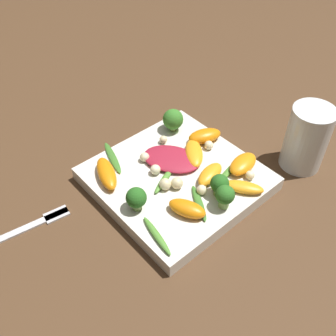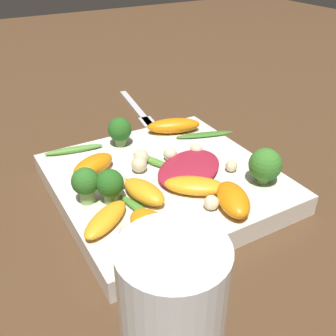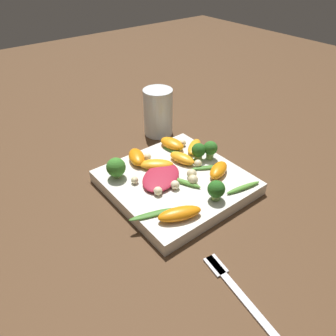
{
  "view_description": "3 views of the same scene",
  "coord_description": "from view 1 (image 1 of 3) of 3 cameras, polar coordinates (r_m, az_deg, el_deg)",
  "views": [
    {
      "loc": [
        -0.33,
        0.3,
        0.48
      ],
      "look_at": [
        0.01,
        0.01,
        0.04
      ],
      "focal_mm": 42.0,
      "sensor_mm": 36.0,
      "label": 1
    },
    {
      "loc": [
        -0.19,
        -0.34,
        0.27
      ],
      "look_at": [
        0.0,
        -0.0,
        0.03
      ],
      "focal_mm": 42.0,
      "sensor_mm": 36.0,
      "label": 2
    },
    {
      "loc": [
        0.32,
        0.38,
        0.41
      ],
      "look_at": [
        0.01,
        -0.01,
        0.05
      ],
      "focal_mm": 35.0,
      "sensor_mm": 36.0,
      "label": 3
    }
  ],
  "objects": [
    {
      "name": "orange_segment_0",
      "position": [
        0.63,
        -8.91,
        -0.77
      ],
      "size": [
        0.08,
        0.05,
        0.02
      ],
      "color": "orange",
      "rests_on": "plate"
    },
    {
      "name": "macadamia_nut_4",
      "position": [
        0.63,
        11.82,
        -1.03
      ],
      "size": [
        0.01,
        0.01,
        0.01
      ],
      "color": "beige",
      "rests_on": "plate"
    },
    {
      "name": "orange_segment_6",
      "position": [
        0.61,
        10.86,
        -2.74
      ],
      "size": [
        0.07,
        0.06,
        0.01
      ],
      "color": "orange",
      "rests_on": "plate"
    },
    {
      "name": "drinking_glass",
      "position": [
        0.69,
        19.47,
        4.07
      ],
      "size": [
        0.07,
        0.07,
        0.11
      ],
      "color": "white",
      "rests_on": "ground_plane"
    },
    {
      "name": "macadamia_nut_3",
      "position": [
        0.65,
        -3.41,
        1.59
      ],
      "size": [
        0.02,
        0.02,
        0.02
      ],
      "color": "beige",
      "rests_on": "plate"
    },
    {
      "name": "plate",
      "position": [
        0.64,
        1.24,
        -1.59
      ],
      "size": [
        0.24,
        0.24,
        0.02
      ],
      "color": "silver",
      "rests_on": "ground_plane"
    },
    {
      "name": "orange_segment_1",
      "position": [
        0.57,
        2.79,
        -5.91
      ],
      "size": [
        0.06,
        0.05,
        0.02
      ],
      "color": "orange",
      "rests_on": "plate"
    },
    {
      "name": "arugula_sprig_0",
      "position": [
        0.59,
        4.51,
        -5.06
      ],
      "size": [
        0.07,
        0.05,
        0.01
      ],
      "color": "#3D7528",
      "rests_on": "plate"
    },
    {
      "name": "orange_segment_4",
      "position": [
        0.66,
        3.78,
        2.18
      ],
      "size": [
        0.07,
        0.06,
        0.02
      ],
      "color": "orange",
      "rests_on": "plate"
    },
    {
      "name": "fork",
      "position": [
        0.63,
        -19.75,
        -8.03
      ],
      "size": [
        0.04,
        0.17,
        0.01
      ],
      "color": "silver",
      "rests_on": "ground_plane"
    },
    {
      "name": "orange_segment_5",
      "position": [
        0.62,
        6.12,
        -0.92
      ],
      "size": [
        0.04,
        0.06,
        0.02
      ],
      "color": "orange",
      "rests_on": "plate"
    },
    {
      "name": "arugula_sprig_1",
      "position": [
        0.55,
        -1.64,
        -9.77
      ],
      "size": [
        0.07,
        0.02,
        0.01
      ],
      "color": "#518E33",
      "rests_on": "plate"
    },
    {
      "name": "arugula_sprig_4",
      "position": [
        0.66,
        -8.05,
        1.52
      ],
      "size": [
        0.08,
        0.04,
        0.01
      ],
      "color": "#3D7528",
      "rests_on": "plate"
    },
    {
      "name": "broccoli_floret_0",
      "position": [
        0.59,
        7.49,
        -2.38
      ],
      "size": [
        0.03,
        0.03,
        0.04
      ],
      "color": "#7A9E51",
      "rests_on": "plate"
    },
    {
      "name": "macadamia_nut_2",
      "position": [
        0.68,
        5.94,
        3.31
      ],
      "size": [
        0.02,
        0.02,
        0.02
      ],
      "color": "beige",
      "rests_on": "plate"
    },
    {
      "name": "macadamia_nut_7",
      "position": [
        0.6,
        5.04,
        -3.1
      ],
      "size": [
        0.02,
        0.02,
        0.02
      ],
      "color": "beige",
      "rests_on": "plate"
    },
    {
      "name": "orange_segment_3",
      "position": [
        0.65,
        10.82,
        0.59
      ],
      "size": [
        0.04,
        0.06,
        0.02
      ],
      "color": "orange",
      "rests_on": "plate"
    },
    {
      "name": "arugula_sprig_2",
      "position": [
        0.64,
        8.5,
        -0.79
      ],
      "size": [
        0.03,
        0.09,
        0.01
      ],
      "color": "#47842D",
      "rests_on": "plate"
    },
    {
      "name": "orange_segment_2",
      "position": [
        0.69,
        5.35,
        4.66
      ],
      "size": [
        0.05,
        0.07,
        0.02
      ],
      "color": "orange",
      "rests_on": "plate"
    },
    {
      "name": "broccoli_floret_1",
      "position": [
        0.58,
        8.26,
        -4.01
      ],
      "size": [
        0.03,
        0.03,
        0.04
      ],
      "color": "#84AD5B",
      "rests_on": "plate"
    },
    {
      "name": "radicchio_leaf_0",
      "position": [
        0.65,
        0.51,
        1.34
      ],
      "size": [
        0.12,
        0.1,
        0.01
      ],
      "color": "maroon",
      "rests_on": "plate"
    },
    {
      "name": "macadamia_nut_5",
      "position": [
        0.6,
        -0.4,
        -2.36
      ],
      "size": [
        0.02,
        0.02,
        0.02
      ],
      "color": "beige",
      "rests_on": "plate"
    },
    {
      "name": "arugula_sprig_3",
      "position": [
        0.62,
        -0.78,
        -1.48
      ],
      "size": [
        0.04,
        0.06,
        0.01
      ],
      "color": "#518E33",
      "rests_on": "plate"
    },
    {
      "name": "ground_plane",
      "position": [
        0.65,
        1.22,
        -2.34
      ],
      "size": [
        2.4,
        2.4,
        0.0
      ],
      "primitive_type": "plane",
      "color": "#4C331E"
    },
    {
      "name": "broccoli_floret_2",
      "position": [
        0.57,
        -4.62,
        -4.41
      ],
      "size": [
        0.03,
        0.03,
        0.04
      ],
      "color": "#7A9E51",
      "rests_on": "plate"
    },
    {
      "name": "macadamia_nut_6",
      "position": [
        0.61,
        1.32,
        -2.2
      ],
      "size": [
        0.02,
        0.02,
        0.02
      ],
      "color": "beige",
      "rests_on": "plate"
    },
    {
      "name": "macadamia_nut_1",
      "position": [
        0.63,
        -1.84,
        -0.24
      ],
      "size": [
        0.02,
        0.02,
        0.02
      ],
      "color": "beige",
      "rests_on": "plate"
    },
    {
      "name": "macadamia_nut_0",
      "position": [
        0.69,
        -0.68,
        4.14
      ],
      "size": [
        0.01,
        0.01,
        0.01
      ],
      "color": "beige",
      "rests_on": "plate"
    },
    {
      "name": "broccoli_floret_3",
      "position": [
        0.7,
        0.73,
        7.04
      ],
      "size": [
        0.04,
        0.04,
        0.04
      ],
      "color": "#84AD5B",
      "rests_on": "plate"
    }
  ]
}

